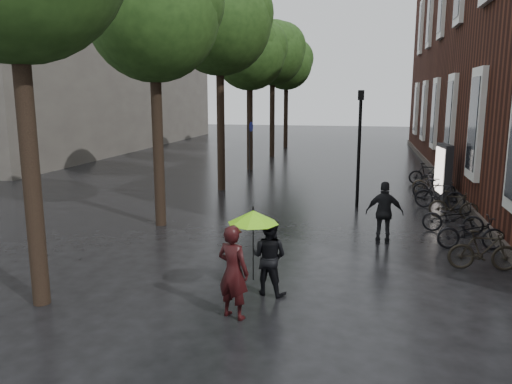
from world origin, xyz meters
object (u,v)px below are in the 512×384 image
(person_burgundy, at_px, (233,272))
(lamp_post, at_px, (359,137))
(parked_bicycles, at_px, (446,201))
(ad_lightbox, at_px, (443,171))
(person_black, at_px, (269,257))
(pedestrian_walking, at_px, (385,213))

(person_burgundy, bearing_deg, lamp_post, -81.07)
(parked_bicycles, bearing_deg, person_burgundy, -118.22)
(ad_lightbox, bearing_deg, person_black, -120.45)
(person_burgundy, bearing_deg, ad_lightbox, -92.73)
(person_burgundy, distance_m, person_black, 1.27)
(person_burgundy, relative_size, pedestrian_walking, 1.02)
(ad_lightbox, height_order, lamp_post, lamp_post)
(parked_bicycles, distance_m, ad_lightbox, 2.86)
(lamp_post, bearing_deg, ad_lightbox, 36.64)
(person_black, height_order, pedestrian_walking, pedestrian_walking)
(person_black, height_order, ad_lightbox, ad_lightbox)
(person_burgundy, bearing_deg, pedestrian_walking, -96.89)
(person_black, distance_m, lamp_post, 8.68)
(person_black, xyz_separation_m, parked_bicycles, (4.48, 7.94, -0.31))
(pedestrian_walking, bearing_deg, person_black, 61.42)
(person_black, relative_size, ad_lightbox, 0.74)
(lamp_post, bearing_deg, parked_bicycles, -8.32)
(person_black, bearing_deg, lamp_post, -86.74)
(parked_bicycles, bearing_deg, ad_lightbox, 84.32)
(person_black, bearing_deg, parked_bicycles, -105.47)
(parked_bicycles, bearing_deg, pedestrian_walking, -119.01)
(person_burgundy, bearing_deg, person_black, -88.51)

